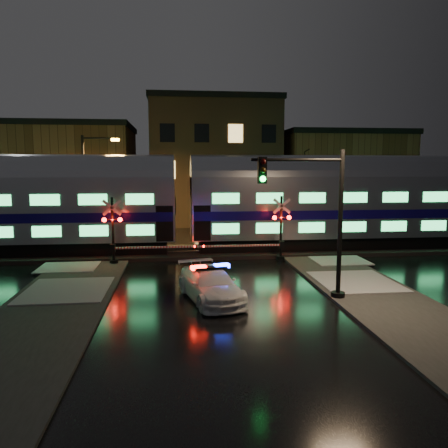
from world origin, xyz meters
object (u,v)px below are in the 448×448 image
Objects in this scene: police_car at (210,284)px; crossing_signal_left at (120,237)px; crossing_signal_right at (275,235)px; streetlight at (88,183)px; traffic_light at (318,222)px.

police_car is 0.91× the size of crossing_signal_left.
police_car is 0.91× the size of crossing_signal_right.
crossing_signal_left is 0.71× the size of streetlight.
streetlight is at bearing 113.16° from crossing_signal_left.
traffic_light is at bearing -50.80° from streetlight.
crossing_signal_left is at bearing -66.84° from streetlight.
crossing_signal_left is at bearing 108.75° from police_car.
traffic_light reaches higher than crossing_signal_left.
police_car is 0.64× the size of streetlight.
crossing_signal_left is (-4.47, 7.02, 0.89)m from police_car.
crossing_signal_left is at bearing 136.10° from traffic_light.
crossing_signal_right is 7.71m from traffic_light.
streetlight is (-11.60, 14.23, 1.12)m from traffic_light.
crossing_signal_right is 8.76m from crossing_signal_left.
streetlight reaches higher than crossing_signal_left.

